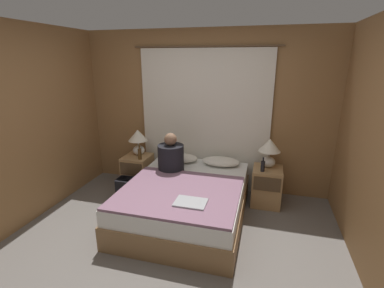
{
  "coord_description": "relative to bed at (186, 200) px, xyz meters",
  "views": [
    {
      "loc": [
        0.95,
        -2.4,
        2.06
      ],
      "look_at": [
        0.0,
        1.08,
        0.95
      ],
      "focal_mm": 26.0,
      "sensor_mm": 36.0,
      "label": 1
    }
  ],
  "objects": [
    {
      "name": "ground_plane",
      "position": [
        0.0,
        -0.79,
        -0.25
      ],
      "size": [
        16.0,
        16.0,
        0.0
      ],
      "primitive_type": "plane",
      "color": "#66605B"
    },
    {
      "name": "wall_back",
      "position": [
        0.0,
        1.07,
        1.0
      ],
      "size": [
        4.02,
        0.06,
        2.5
      ],
      "color": "olive",
      "rests_on": "ground_plane"
    },
    {
      "name": "wall_left",
      "position": [
        -1.98,
        -0.79,
        1.0
      ],
      "size": [
        0.06,
        3.79,
        2.5
      ],
      "color": "olive",
      "rests_on": "ground_plane"
    },
    {
      "name": "curtain_panel",
      "position": [
        0.0,
        1.01,
        0.87
      ],
      "size": [
        2.25,
        0.02,
        2.25
      ],
      "color": "silver",
      "rests_on": "ground_plane"
    },
    {
      "name": "bed",
      "position": [
        0.0,
        0.0,
        0.0
      ],
      "size": [
        1.5,
        1.92,
        0.5
      ],
      "color": "olive",
      "rests_on": "ground_plane"
    },
    {
      "name": "nightstand_left",
      "position": [
        -1.03,
        0.66,
        0.03
      ],
      "size": [
        0.41,
        0.46,
        0.55
      ],
      "color": "#A87F51",
      "rests_on": "ground_plane"
    },
    {
      "name": "nightstand_right",
      "position": [
        1.03,
        0.66,
        0.03
      ],
      "size": [
        0.41,
        0.46,
        0.55
      ],
      "color": "#A87F51",
      "rests_on": "ground_plane"
    },
    {
      "name": "lamp_left",
      "position": [
        -1.03,
        0.74,
        0.57
      ],
      "size": [
        0.31,
        0.31,
        0.42
      ],
      "color": "silver",
      "rests_on": "nightstand_left"
    },
    {
      "name": "lamp_right",
      "position": [
        1.03,
        0.74,
        0.57
      ],
      "size": [
        0.31,
        0.31,
        0.42
      ],
      "color": "silver",
      "rests_on": "nightstand_right"
    },
    {
      "name": "pillow_left",
      "position": [
        -0.33,
        0.75,
        0.31
      ],
      "size": [
        0.58,
        0.34,
        0.12
      ],
      "color": "silver",
      "rests_on": "bed"
    },
    {
      "name": "pillow_right",
      "position": [
        0.33,
        0.75,
        0.31
      ],
      "size": [
        0.58,
        0.34,
        0.12
      ],
      "color": "silver",
      "rests_on": "bed"
    },
    {
      "name": "blanket_on_bed",
      "position": [
        0.0,
        -0.3,
        0.27
      ],
      "size": [
        1.44,
        1.25,
        0.03
      ],
      "color": "slate",
      "rests_on": "bed"
    },
    {
      "name": "person_left_in_bed",
      "position": [
        -0.34,
        0.36,
        0.47
      ],
      "size": [
        0.38,
        0.38,
        0.56
      ],
      "color": "black",
      "rests_on": "bed"
    },
    {
      "name": "beer_bottle_on_left_stand",
      "position": [
        -0.92,
        0.54,
        0.4
      ],
      "size": [
        0.06,
        0.06,
        0.23
      ],
      "color": "#513819",
      "rests_on": "nightstand_left"
    },
    {
      "name": "beer_bottle_on_right_stand",
      "position": [
        0.95,
        0.54,
        0.38
      ],
      "size": [
        0.06,
        0.06,
        0.21
      ],
      "color": "black",
      "rests_on": "nightstand_right"
    },
    {
      "name": "laptop_on_bed",
      "position": [
        0.21,
        -0.55,
        0.29
      ],
      "size": [
        0.35,
        0.26,
        0.02
      ],
      "color": "#9EA0A5",
      "rests_on": "blanket_on_bed"
    },
    {
      "name": "backpack_on_floor",
      "position": [
        -0.98,
        0.23,
        -0.05
      ],
      "size": [
        0.33,
        0.23,
        0.34
      ],
      "color": "black",
      "rests_on": "ground_plane"
    }
  ]
}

